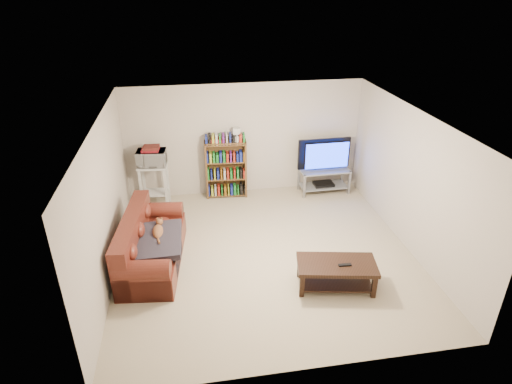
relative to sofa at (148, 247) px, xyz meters
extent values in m
plane|color=#C7B794|center=(1.96, -0.05, -0.31)|extent=(5.00, 5.00, 0.00)
plane|color=white|center=(1.96, -0.05, 2.09)|extent=(5.00, 5.00, 0.00)
plane|color=beige|center=(1.96, 2.45, 0.89)|extent=(5.00, 0.00, 5.00)
plane|color=beige|center=(1.96, -2.55, 0.89)|extent=(5.00, 0.00, 5.00)
plane|color=beige|center=(-0.54, -0.05, 0.89)|extent=(0.00, 5.00, 5.00)
plane|color=beige|center=(4.46, -0.05, 0.89)|extent=(0.00, 5.00, 5.00)
cube|color=#5C2117|center=(0.08, -0.01, -0.11)|extent=(1.08, 2.10, 0.38)
cube|color=#5C2117|center=(-0.23, 0.02, 0.13)|extent=(0.48, 2.03, 0.84)
cube|color=#5C2117|center=(-0.02, -0.89, -0.05)|extent=(0.85, 0.33, 0.50)
cube|color=#5C2117|center=(0.17, 0.87, -0.05)|extent=(0.85, 0.33, 0.50)
cube|color=#2C2832|center=(0.16, -0.16, 0.21)|extent=(0.81, 1.03, 0.18)
cube|color=black|center=(2.86, -1.10, 0.10)|extent=(1.28, 0.80, 0.06)
cube|color=black|center=(2.86, -1.10, -0.21)|extent=(1.15, 0.72, 0.03)
cube|color=black|center=(2.29, -1.23, -0.12)|extent=(0.08, 0.08, 0.37)
cube|color=black|center=(3.34, -1.43, -0.12)|extent=(0.08, 0.08, 0.37)
cube|color=black|center=(2.38, -0.77, -0.12)|extent=(0.08, 0.08, 0.37)
cube|color=black|center=(3.43, -0.96, -0.12)|extent=(0.08, 0.08, 0.37)
cube|color=black|center=(2.96, -1.17, 0.14)|extent=(0.20, 0.06, 0.02)
cube|color=#999EA3|center=(3.66, 2.09, 0.22)|extent=(1.09, 0.51, 0.03)
cube|color=#999EA3|center=(3.66, 2.09, -0.16)|extent=(1.04, 0.49, 0.02)
cube|color=gray|center=(3.16, 1.86, -0.04)|extent=(0.05, 0.05, 0.54)
cube|color=gray|center=(4.18, 1.89, -0.04)|extent=(0.05, 0.05, 0.54)
cube|color=gray|center=(3.15, 2.29, -0.04)|extent=(0.05, 0.05, 0.54)
cube|color=gray|center=(4.17, 2.31, -0.04)|extent=(0.05, 0.05, 0.54)
imported|color=black|center=(3.66, 2.09, 0.57)|extent=(1.16, 0.18, 0.67)
cube|color=black|center=(3.66, 2.09, -0.12)|extent=(0.44, 0.31, 0.06)
cube|color=brown|center=(1.11, 2.27, 0.32)|extent=(0.06, 0.27, 1.26)
cube|color=brown|center=(1.94, 2.22, 0.32)|extent=(0.06, 0.27, 1.26)
cube|color=brown|center=(1.53, 2.25, 0.93)|extent=(0.88, 0.32, 0.03)
cube|color=maroon|center=(1.33, 2.26, 0.98)|extent=(0.26, 0.21, 0.07)
cube|color=silver|center=(0.03, 2.04, 0.59)|extent=(0.61, 0.47, 0.04)
cube|color=silver|center=(0.03, 2.04, -0.01)|extent=(0.55, 0.42, 0.03)
cube|color=silver|center=(-0.23, 1.90, 0.13)|extent=(0.05, 0.05, 0.87)
cube|color=silver|center=(0.26, 1.85, 0.13)|extent=(0.05, 0.05, 0.87)
cube|color=silver|center=(-0.20, 2.23, 0.13)|extent=(0.05, 0.05, 0.87)
cube|color=silver|center=(0.29, 2.19, 0.13)|extent=(0.05, 0.05, 0.87)
imported|color=silver|center=(0.03, 2.04, 0.76)|extent=(0.60, 0.44, 0.31)
cube|color=maroon|center=(0.03, 2.04, 0.94)|extent=(0.36, 0.32, 0.05)
camera|label=1|loc=(0.79, -6.10, 3.98)|focal=30.00mm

